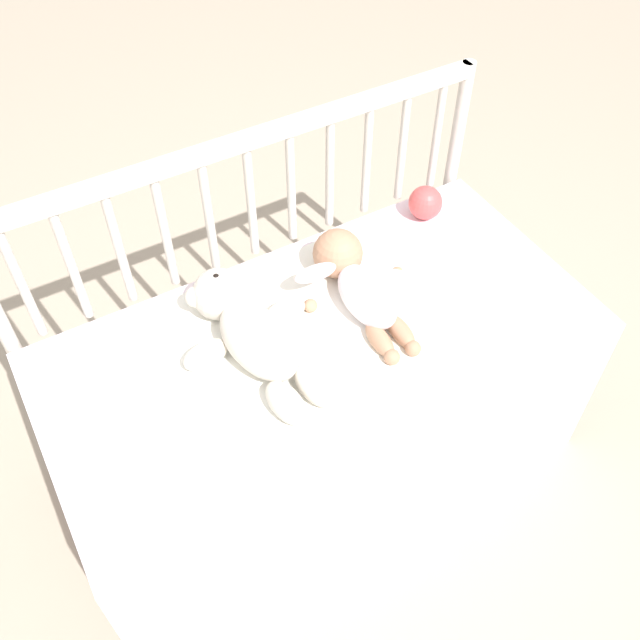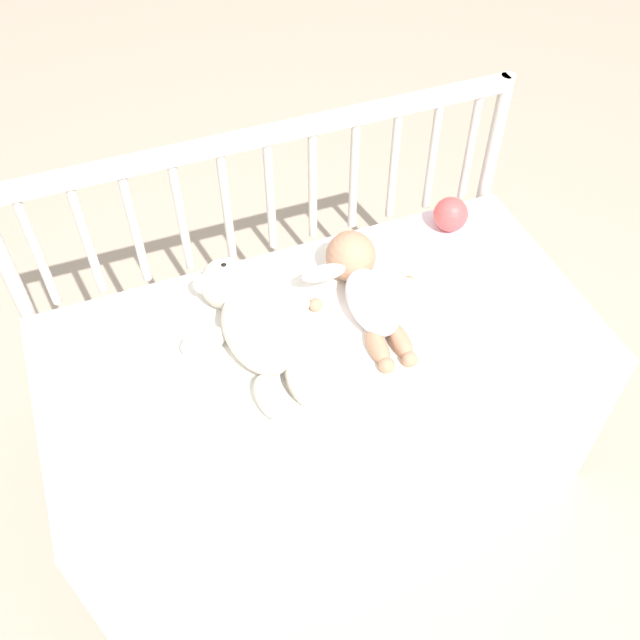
{
  "view_description": "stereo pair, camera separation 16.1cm",
  "coord_description": "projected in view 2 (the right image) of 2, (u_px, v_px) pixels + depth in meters",
  "views": [
    {
      "loc": [
        -0.53,
        -0.91,
        1.79
      ],
      "look_at": [
        0.0,
        0.01,
        0.58
      ],
      "focal_mm": 40.0,
      "sensor_mm": 36.0,
      "label": 1
    },
    {
      "loc": [
        -0.39,
        -0.98,
        1.79
      ],
      "look_at": [
        0.0,
        0.01,
        0.58
      ],
      "focal_mm": 40.0,
      "sensor_mm": 36.0,
      "label": 2
    }
  ],
  "objects": [
    {
      "name": "crib_mattress",
      "position": [
        321.0,
        403.0,
        1.85
      ],
      "size": [
        1.29,
        0.64,
        0.52
      ],
      "color": "silver",
      "rests_on": "ground_plane"
    },
    {
      "name": "ground_plane",
      "position": [
        321.0,
        455.0,
        2.04
      ],
      "size": [
        12.0,
        12.0,
        0.0
      ],
      "primitive_type": "plane",
      "color": "tan"
    },
    {
      "name": "baby",
      "position": [
        365.0,
        287.0,
        1.69
      ],
      "size": [
        0.28,
        0.39,
        0.12
      ],
      "color": "white",
      "rests_on": "crib_mattress"
    },
    {
      "name": "blanket",
      "position": [
        311.0,
        333.0,
        1.66
      ],
      "size": [
        0.79,
        0.53,
        0.01
      ],
      "color": "white",
      "rests_on": "crib_mattress"
    },
    {
      "name": "crib_rail",
      "position": [
        271.0,
        214.0,
        1.78
      ],
      "size": [
        1.29,
        0.04,
        0.87
      ],
      "color": "beige",
      "rests_on": "ground_plane"
    },
    {
      "name": "teddy_bear",
      "position": [
        250.0,
        324.0,
        1.61
      ],
      "size": [
        0.33,
        0.46,
        0.13
      ],
      "color": "silver",
      "rests_on": "crib_mattress"
    },
    {
      "name": "toy_ball",
      "position": [
        451.0,
        214.0,
        1.87
      ],
      "size": [
        0.09,
        0.09,
        0.09
      ],
      "color": "#DB4C4C",
      "rests_on": "crib_mattress"
    }
  ]
}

